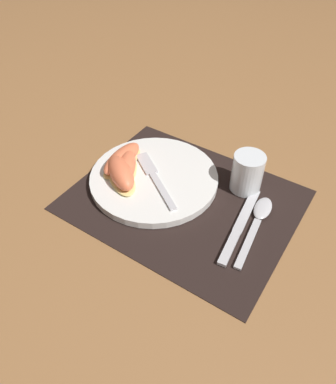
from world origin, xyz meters
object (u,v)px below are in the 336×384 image
spoon (259,217)px  fork (154,176)px  juice_glass (247,175)px  citrus_wedge_0 (122,159)px  citrus_wedge_1 (126,168)px  knife (239,226)px  plate (154,178)px  citrus_wedge_2 (121,174)px

spoon → fork: 0.24m
juice_glass → citrus_wedge_0: (-0.25, -0.10, -0.01)m
citrus_wedge_0 → citrus_wedge_1: size_ratio=1.03×
knife → fork: 0.21m
plate → knife: 0.21m
citrus_wedge_2 → knife: bearing=6.9°
juice_glass → citrus_wedge_2: 0.26m
knife → fork: bearing=175.6°
knife → citrus_wedge_2: bearing=-173.1°
juice_glass → knife: size_ratio=0.40×
knife → fork: fork is taller
citrus_wedge_2 → fork: bearing=44.2°
plate → citrus_wedge_2: size_ratio=2.29×
citrus_wedge_2 → plate: bearing=46.9°
plate → citrus_wedge_1: citrus_wedge_1 is taller
knife → citrus_wedge_1: (-0.27, -0.01, 0.03)m
juice_glass → citrus_wedge_1: bearing=-152.7°
juice_glass → spoon: (0.06, -0.07, -0.03)m
knife → plate: bearing=174.8°
plate → citrus_wedge_2: 0.07m
juice_glass → knife: 0.12m
juice_glass → citrus_wedge_2: (-0.22, -0.14, -0.00)m
plate → citrus_wedge_0: bearing=-175.0°
juice_glass → citrus_wedge_1: (-0.23, -0.12, -0.01)m
juice_glass → knife: bearing=-70.0°
citrus_wedge_0 → citrus_wedge_2: (0.03, -0.04, 0.00)m
juice_glass → knife: (0.04, -0.11, -0.03)m
knife → citrus_wedge_0: bearing=177.6°
fork → citrus_wedge_0: citrus_wedge_0 is taller
knife → citrus_wedge_0: citrus_wedge_0 is taller
knife → citrus_wedge_2: (-0.26, -0.03, 0.03)m
plate → spoon: (0.24, 0.02, -0.00)m
citrus_wedge_0 → citrus_wedge_2: size_ratio=1.05×
juice_glass → spoon: juice_glass is taller
spoon → citrus_wedge_2: bearing=-165.4°
knife → citrus_wedge_1: bearing=-178.3°
spoon → fork: size_ratio=1.14×
knife → fork: size_ratio=1.25×
plate → citrus_wedge_1: (-0.05, -0.03, 0.02)m
knife → citrus_wedge_2: 0.27m
citrus_wedge_0 → spoon: bearing=5.4°
fork → citrus_wedge_0: 0.08m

